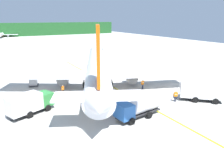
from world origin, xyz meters
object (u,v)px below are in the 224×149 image
at_px(service_truck_baggage, 201,91).
at_px(service_truck_catering, 137,107).
at_px(service_truck_fuel, 30,103).
at_px(cargo_container_near, 33,81).
at_px(crew_loader_right, 63,89).
at_px(airliner_foreground, 98,69).
at_px(airliner_distant, 2,34).
at_px(crew_marshaller, 143,84).
at_px(crew_loader_left, 176,95).

distance_m(service_truck_baggage, service_truck_catering, 12.13).
height_order(service_truck_fuel, cargo_container_near, service_truck_fuel).
xyz_separation_m(service_truck_catering, crew_loader_right, (-5.78, 13.37, -0.45)).
bearing_deg(service_truck_fuel, cargo_container_near, 78.52).
bearing_deg(airliner_foreground, service_truck_baggage, -53.39).
xyz_separation_m(service_truck_fuel, crew_loader_right, (6.10, 5.38, -0.64)).
relative_size(airliner_distant, crew_marshaller, 14.01).
bearing_deg(crew_marshaller, cargo_container_near, 146.05).
relative_size(airliner_foreground, cargo_container_near, 18.89).
xyz_separation_m(service_truck_baggage, cargo_container_near, (-21.44, 20.56, -0.59)).
height_order(airliner_foreground, service_truck_catering, airliner_foreground).
xyz_separation_m(service_truck_fuel, crew_loader_left, (20.27, -6.37, -0.54)).
bearing_deg(airliner_distant, cargo_container_near, -90.70).
distance_m(airliner_distant, service_truck_baggage, 144.55).
bearing_deg(service_truck_baggage, service_truck_catering, -179.55).
distance_m(cargo_container_near, crew_loader_left, 25.99).
relative_size(service_truck_catering, crew_loader_left, 3.82).
height_order(cargo_container_near, crew_loader_left, cargo_container_near).
bearing_deg(service_truck_fuel, service_truck_catering, -33.93).
xyz_separation_m(service_truck_fuel, crew_marshaller, (19.67, 1.15, -0.57)).
bearing_deg(service_truck_baggage, service_truck_fuel, 161.79).
bearing_deg(crew_marshaller, service_truck_fuel, -176.66).
height_order(airliner_foreground, service_truck_fuel, airliner_foreground).
bearing_deg(service_truck_catering, airliner_foreground, 84.77).
height_order(airliner_distant, crew_loader_left, airliner_distant).
distance_m(airliner_distant, crew_loader_left, 142.56).
distance_m(airliner_foreground, crew_loader_right, 7.63).
distance_m(airliner_foreground, crew_marshaller, 8.78).
relative_size(airliner_foreground, crew_marshaller, 22.80).
bearing_deg(airliner_foreground, crew_loader_left, -61.54).
relative_size(cargo_container_near, crew_loader_right, 1.28).
relative_size(service_truck_baggage, cargo_container_near, 2.96).
height_order(service_truck_fuel, crew_loader_right, service_truck_fuel).
xyz_separation_m(airliner_foreground, cargo_container_near, (-10.65, 6.04, -2.41)).
bearing_deg(service_truck_catering, crew_loader_right, 113.39).
bearing_deg(crew_loader_left, crew_marshaller, 94.59).
bearing_deg(airliner_distant, crew_loader_right, -89.10).
bearing_deg(service_truck_catering, cargo_container_near, 114.28).
xyz_separation_m(airliner_distant, service_truck_fuel, (-4.07, -135.26, -0.38)).
relative_size(service_truck_baggage, service_truck_catering, 0.91).
height_order(service_truck_baggage, crew_loader_right, service_truck_baggage).
bearing_deg(airliner_distant, airliner_foreground, -85.93).
height_order(airliner_distant, crew_loader_right, airliner_distant).
bearing_deg(service_truck_baggage, airliner_foreground, 126.61).
distance_m(service_truck_fuel, service_truck_baggage, 25.28).
relative_size(service_truck_baggage, crew_loader_left, 3.48).
bearing_deg(crew_loader_right, service_truck_baggage, -36.55).
relative_size(service_truck_baggage, crew_loader_right, 3.80).
distance_m(airliner_foreground, cargo_container_near, 12.48).
bearing_deg(airliner_distant, service_truck_baggage, -82.07).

